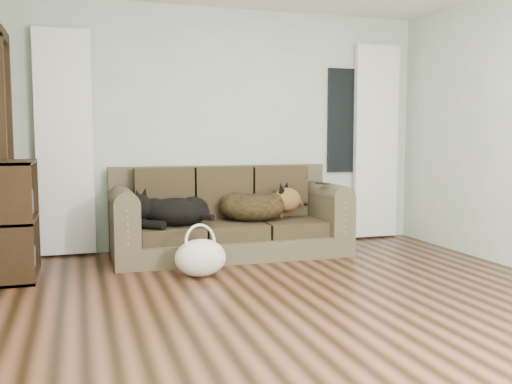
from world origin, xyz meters
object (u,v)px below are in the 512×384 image
object	(u,v)px
tote_bag	(200,258)
sofa	(230,212)
bookshelf	(18,220)
dog_shepherd	(256,207)
dog_black_lab	(172,212)

from	to	relation	value
tote_bag	sofa	bearing A→B (deg)	58.90
sofa	bookshelf	size ratio (longest dim) A/B	2.35
sofa	dog_shepherd	distance (m)	0.27
dog_black_lab	bookshelf	size ratio (longest dim) A/B	0.66
dog_shepherd	bookshelf	size ratio (longest dim) A/B	0.70
tote_bag	dog_black_lab	bearing A→B (deg)	101.16
sofa	dog_black_lab	bearing A→B (deg)	-170.29
dog_shepherd	tote_bag	xyz separation A→B (m)	(-0.75, -0.77, -0.33)
tote_bag	bookshelf	bearing A→B (deg)	162.80
dog_black_lab	dog_shepherd	world-z (taller)	dog_shepherd
sofa	dog_black_lab	xyz separation A→B (m)	(-0.62, -0.11, 0.03)
sofa	bookshelf	world-z (taller)	bookshelf
dog_shepherd	tote_bag	world-z (taller)	dog_shepherd
sofa	dog_shepherd	size ratio (longest dim) A/B	3.34
dog_black_lab	bookshelf	bearing A→B (deg)	-154.40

